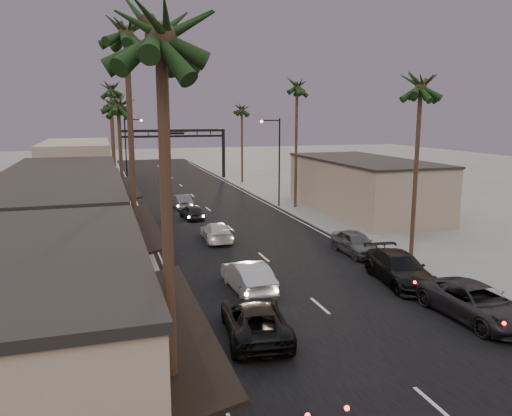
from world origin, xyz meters
TOP-DOWN VIEW (x-y plane):
  - ground at (0.00, 40.00)m, footprint 200.00×200.00m
  - road at (0.00, 45.00)m, footprint 14.00×120.00m
  - sidewalk_left at (-9.50, 52.00)m, footprint 5.00×92.00m
  - sidewalk_right at (9.50, 52.00)m, footprint 5.00×92.00m
  - storefront_mid at (-13.00, 26.00)m, footprint 8.00×14.00m
  - storefront_far at (-13.00, 42.00)m, footprint 8.00×16.00m
  - storefront_dist at (-13.00, 65.00)m, footprint 8.00×20.00m
  - building_right at (14.00, 40.00)m, footprint 8.00×18.00m
  - arch at (0.00, 70.00)m, footprint 15.20×0.40m
  - streetlight_right at (6.92, 45.00)m, footprint 2.13×0.30m
  - streetlight_left at (-6.92, 58.00)m, footprint 2.13×0.30m
  - palm_la at (-8.60, 9.00)m, footprint 3.20×3.20m
  - palm_lb at (-8.60, 22.00)m, footprint 3.20×3.20m
  - palm_lc at (-8.60, 36.00)m, footprint 3.20×3.20m
  - palm_ld at (-8.60, 55.00)m, footprint 3.20×3.20m
  - palm_ra at (8.60, 24.00)m, footprint 3.20×3.20m
  - palm_rb at (8.60, 44.00)m, footprint 3.20×3.20m
  - palm_rc at (8.60, 64.00)m, footprint 3.20×3.20m
  - palm_far at (-8.30, 78.00)m, footprint 3.20×3.20m
  - oncoming_pickup at (-4.10, 16.68)m, footprint 3.22×5.76m
  - oncoming_silver at (-2.81, 22.18)m, footprint 1.91×4.98m
  - oncoming_white at (-2.03, 33.28)m, footprint 2.12×4.84m
  - oncoming_dgrey at (-2.38, 41.74)m, footprint 1.98×4.06m
  - oncoming_grey_far at (-2.48, 47.24)m, footprint 1.78×4.40m
  - curbside_near at (6.20, 15.35)m, footprint 2.98×6.00m
  - curbside_black at (5.71, 20.85)m, footprint 3.05×6.07m
  - curbside_grey at (6.20, 26.90)m, footprint 1.94×4.66m

SIDE VIEW (x-z plane):
  - ground at x=0.00m, z-range 0.00..0.00m
  - road at x=0.00m, z-range -0.01..0.01m
  - sidewalk_left at x=-9.50m, z-range 0.00..0.12m
  - sidewalk_right at x=9.50m, z-range 0.00..0.12m
  - oncoming_dgrey at x=-2.38m, z-range 0.00..1.33m
  - oncoming_white at x=-2.03m, z-range 0.00..1.38m
  - oncoming_grey_far at x=-2.48m, z-range 0.00..1.42m
  - oncoming_pickup at x=-4.10m, z-range 0.00..1.52m
  - curbside_grey at x=6.20m, z-range 0.00..1.58m
  - oncoming_silver at x=-2.81m, z-range 0.00..1.62m
  - curbside_near at x=6.20m, z-range 0.00..1.63m
  - curbside_black at x=5.71m, z-range 0.00..1.69m
  - storefront_far at x=-13.00m, z-range 0.00..5.00m
  - building_right at x=14.00m, z-range 0.00..5.00m
  - storefront_mid at x=-13.00m, z-range 0.00..5.50m
  - storefront_dist at x=-13.00m, z-range 0.00..6.00m
  - streetlight_right at x=6.92m, z-range 0.83..9.83m
  - streetlight_left at x=-6.92m, z-range 0.83..9.83m
  - arch at x=0.00m, z-range 1.90..9.17m
  - palm_lc at x=-8.60m, z-range 4.37..16.57m
  - palm_rc at x=8.60m, z-range 4.37..16.57m
  - palm_la at x=-8.60m, z-range 4.84..18.04m
  - palm_ra at x=8.60m, z-range 4.84..18.04m
  - palm_far at x=-8.30m, z-range 4.84..18.04m
  - palm_ld at x=-8.60m, z-range 5.32..19.52m
  - palm_rb at x=8.60m, z-range 5.32..19.52m
  - palm_lb at x=-8.60m, z-range 5.79..20.99m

